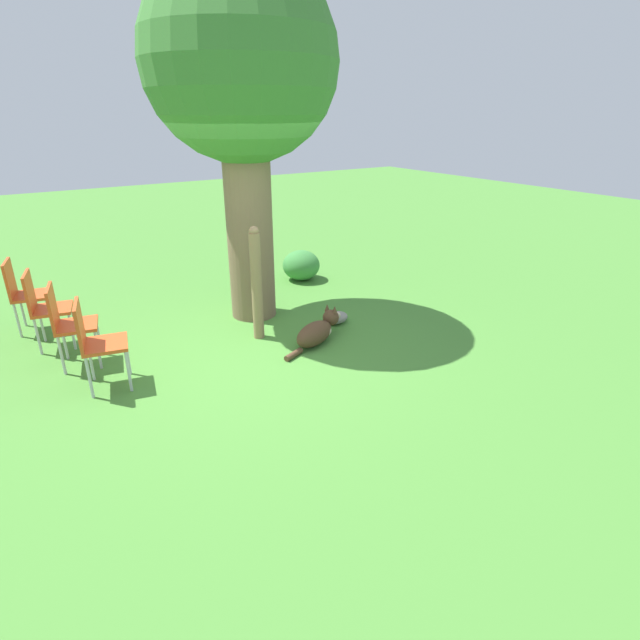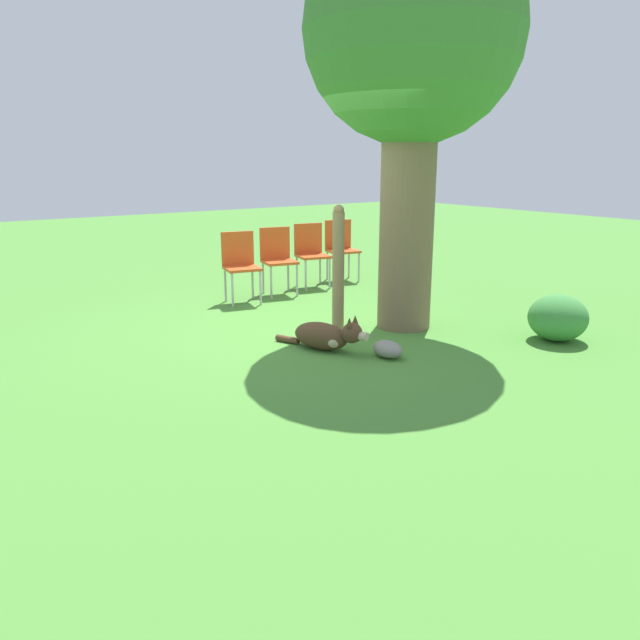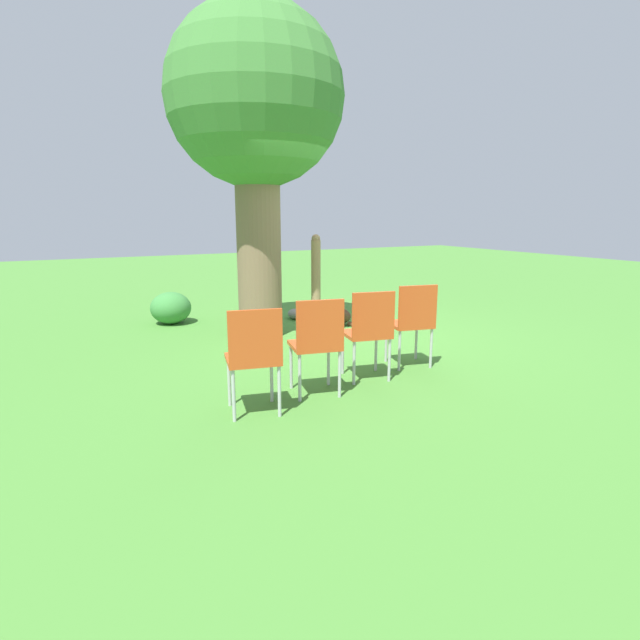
{
  "view_description": "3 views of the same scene",
  "coord_description": "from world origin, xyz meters",
  "px_view_note": "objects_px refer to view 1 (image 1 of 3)",
  "views": [
    {
      "loc": [
        -2.27,
        -5.05,
        2.63
      ],
      "look_at": [
        0.72,
        -0.47,
        0.32
      ],
      "focal_mm": 28.0,
      "sensor_mm": 36.0,
      "label": 1
    },
    {
      "loc": [
        5.64,
        -3.89,
        1.91
      ],
      "look_at": [
        0.6,
        -0.39,
        0.29
      ],
      "focal_mm": 35.0,
      "sensor_mm": 36.0,
      "label": 2
    },
    {
      "loc": [
        -5.96,
        3.3,
        1.68
      ],
      "look_at": [
        -0.88,
        0.63,
        0.45
      ],
      "focal_mm": 28.0,
      "sensor_mm": 36.0,
      "label": 3
    }
  ],
  "objects_px": {
    "oak_tree": "(241,73)",
    "fence_post": "(257,283)",
    "dog": "(318,331)",
    "red_chair_1": "(67,320)",
    "red_chair_2": "(43,304)",
    "red_chair_3": "(23,290)",
    "red_chair_0": "(95,339)"
  },
  "relations": [
    {
      "from": "fence_post",
      "to": "red_chair_2",
      "type": "relative_size",
      "value": 1.5
    },
    {
      "from": "oak_tree",
      "to": "dog",
      "type": "height_order",
      "value": "oak_tree"
    },
    {
      "from": "fence_post",
      "to": "red_chair_0",
      "type": "bearing_deg",
      "value": -173.33
    },
    {
      "from": "dog",
      "to": "red_chair_3",
      "type": "relative_size",
      "value": 1.1
    },
    {
      "from": "dog",
      "to": "red_chair_0",
      "type": "bearing_deg",
      "value": 150.17
    },
    {
      "from": "dog",
      "to": "red_chair_1",
      "type": "xyz_separation_m",
      "value": [
        -2.58,
        0.98,
        0.4
      ]
    },
    {
      "from": "fence_post",
      "to": "red_chair_2",
      "type": "bearing_deg",
      "value": 153.02
    },
    {
      "from": "oak_tree",
      "to": "red_chair_3",
      "type": "xyz_separation_m",
      "value": [
        -2.66,
        1.07,
        -2.48
      ]
    },
    {
      "from": "red_chair_2",
      "to": "oak_tree",
      "type": "bearing_deg",
      "value": 2.73
    },
    {
      "from": "fence_post",
      "to": "red_chair_0",
      "type": "relative_size",
      "value": 1.5
    },
    {
      "from": "oak_tree",
      "to": "red_chair_3",
      "type": "distance_m",
      "value": 3.79
    },
    {
      "from": "fence_post",
      "to": "red_chair_3",
      "type": "height_order",
      "value": "fence_post"
    },
    {
      "from": "oak_tree",
      "to": "fence_post",
      "type": "xyz_separation_m",
      "value": [
        -0.29,
        -0.72,
        -2.32
      ]
    },
    {
      "from": "red_chair_2",
      "to": "red_chair_3",
      "type": "relative_size",
      "value": 1.0
    },
    {
      "from": "fence_post",
      "to": "red_chair_1",
      "type": "bearing_deg",
      "value": 167.58
    },
    {
      "from": "red_chair_1",
      "to": "red_chair_2",
      "type": "relative_size",
      "value": 1.0
    },
    {
      "from": "red_chair_3",
      "to": "oak_tree",
      "type": "bearing_deg",
      "value": -10.16
    },
    {
      "from": "fence_post",
      "to": "red_chair_0",
      "type": "xyz_separation_m",
      "value": [
        -1.89,
        -0.22,
        -0.16
      ]
    },
    {
      "from": "fence_post",
      "to": "oak_tree",
      "type": "bearing_deg",
      "value": 68.26
    },
    {
      "from": "oak_tree",
      "to": "red_chair_2",
      "type": "xyz_separation_m",
      "value": [
        -2.5,
        0.4,
        -2.48
      ]
    },
    {
      "from": "red_chair_1",
      "to": "red_chair_2",
      "type": "height_order",
      "value": "same"
    },
    {
      "from": "oak_tree",
      "to": "red_chair_2",
      "type": "height_order",
      "value": "oak_tree"
    },
    {
      "from": "dog",
      "to": "red_chair_0",
      "type": "distance_m",
      "value": 2.47
    },
    {
      "from": "fence_post",
      "to": "red_chair_2",
      "type": "xyz_separation_m",
      "value": [
        -2.21,
        1.12,
        -0.16
      ]
    },
    {
      "from": "oak_tree",
      "to": "red_chair_1",
      "type": "xyz_separation_m",
      "value": [
        -2.34,
        -0.27,
        -2.48
      ]
    },
    {
      "from": "red_chair_1",
      "to": "dog",
      "type": "bearing_deg",
      "value": -8.99
    },
    {
      "from": "dog",
      "to": "red_chair_2",
      "type": "xyz_separation_m",
      "value": [
        -2.74,
        1.66,
        0.4
      ]
    },
    {
      "from": "red_chair_1",
      "to": "red_chair_3",
      "type": "bearing_deg",
      "value": 115.08
    },
    {
      "from": "dog",
      "to": "red_chair_1",
      "type": "relative_size",
      "value": 1.1
    },
    {
      "from": "red_chair_0",
      "to": "red_chair_1",
      "type": "distance_m",
      "value": 0.69
    },
    {
      "from": "oak_tree",
      "to": "dog",
      "type": "distance_m",
      "value": 3.14
    },
    {
      "from": "oak_tree",
      "to": "red_chair_0",
      "type": "relative_size",
      "value": 4.62
    }
  ]
}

